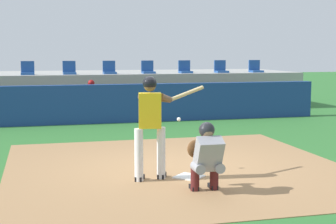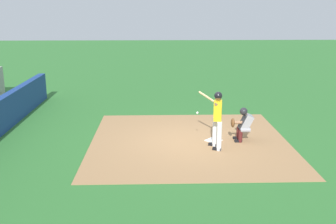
{
  "view_description": "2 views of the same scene",
  "coord_description": "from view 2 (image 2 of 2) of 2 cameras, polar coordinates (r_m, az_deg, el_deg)",
  "views": [
    {
      "loc": [
        -2.52,
        -9.17,
        2.22
      ],
      "look_at": [
        0.0,
        0.7,
        1.0
      ],
      "focal_mm": 54.18,
      "sensor_mm": 36.0,
      "label": 1
    },
    {
      "loc": [
        -12.23,
        1.06,
        4.28
      ],
      "look_at": [
        0.0,
        0.7,
        1.0
      ],
      "focal_mm": 42.24,
      "sensor_mm": 36.0,
      "label": 2
    }
  ],
  "objects": [
    {
      "name": "dirt_infield",
      "position": [
        13.0,
        3.09,
        -4.21
      ],
      "size": [
        6.4,
        6.4,
        0.01
      ],
      "primitive_type": "cube",
      "color": "#9E754C",
      "rests_on": "ground"
    },
    {
      "name": "home_plate",
      "position": [
        13.09,
        6.59,
        -4.08
      ],
      "size": [
        0.62,
        0.62,
        0.02
      ],
      "primitive_type": "cube",
      "rotation": [
        0.0,
        0.0,
        0.79
      ],
      "color": "white",
      "rests_on": "dirt_infield"
    },
    {
      "name": "catcher_crouched",
      "position": [
        13.07,
        10.74,
        -1.57
      ],
      "size": [
        0.49,
        1.86,
        1.13
      ],
      "color": "gray",
      "rests_on": "ground"
    },
    {
      "name": "batter_at_plate",
      "position": [
        12.15,
        7.09,
        -0.6
      ],
      "size": [
        1.4,
        0.63,
        1.8
      ],
      "color": "silver",
      "rests_on": "ground"
    },
    {
      "name": "ground_plane",
      "position": [
        13.01,
        3.09,
        -4.24
      ],
      "size": [
        80.0,
        80.0,
        0.0
      ],
      "primitive_type": "plane",
      "color": "#2D6B2D"
    }
  ]
}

